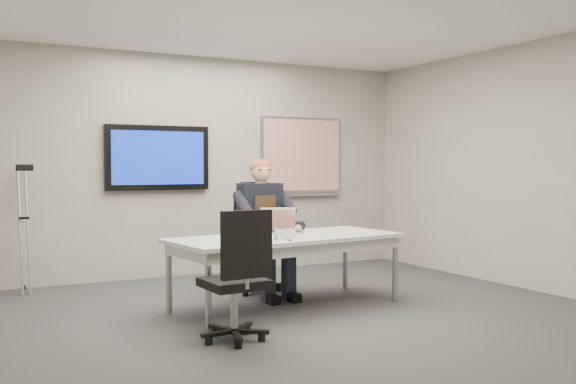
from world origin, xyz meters
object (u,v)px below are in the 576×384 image
conference_table (287,244)px  office_chair_far (257,261)px  office_chair_near (237,301)px  seated_person (267,241)px  laptop (282,227)px

conference_table → office_chair_far: office_chair_far is taller
office_chair_near → seated_person: (1.00, 1.50, 0.26)m
conference_table → seated_person: size_ratio=1.63×
office_chair_far → seated_person: (-0.01, -0.27, 0.25)m
office_chair_far → seated_person: size_ratio=0.75×
office_chair_far → conference_table: bearing=-85.7°
office_chair_near → laptop: 1.64m
office_chair_far → office_chair_near: 2.04m
conference_table → laptop: laptop is taller
conference_table → laptop: size_ratio=5.10×
office_chair_far → laptop: office_chair_far is taller
office_chair_near → laptop: size_ratio=2.25×
office_chair_far → laptop: bearing=-79.1°
laptop → seated_person: bearing=118.9°
office_chair_far → seated_person: bearing=-82.3°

